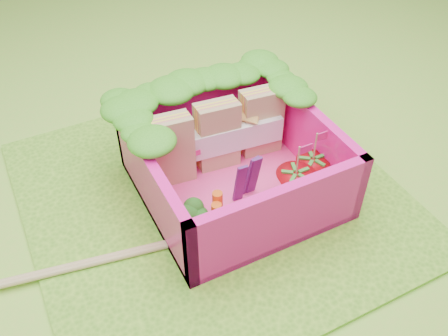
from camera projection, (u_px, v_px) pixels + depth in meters
ground at (212, 197)px, 3.70m from camera, size 14.00×14.00×0.00m
placemat at (212, 196)px, 3.69m from camera, size 2.60×2.60×0.03m
bento_floor at (234, 187)px, 3.70m from camera, size 1.30×1.30×0.05m
bento_box at (234, 162)px, 3.53m from camera, size 1.30×1.30×0.55m
lettuce_ruffle at (204, 88)px, 3.62m from camera, size 1.43×0.83×0.11m
sandwich_stack at (218, 135)px, 3.68m from camera, size 1.06×0.27×0.55m
broccoli at (190, 219)px, 3.18m from camera, size 0.32×0.32×0.26m
carrot_sticks at (217, 212)px, 3.30m from camera, size 0.11×0.13×0.28m
purple_wedges at (248, 178)px, 3.46m from camera, size 0.20×0.07×0.38m
strawberry_left at (294, 188)px, 3.45m from camera, size 0.27×0.27×0.51m
strawberry_right at (311, 172)px, 3.59m from camera, size 0.24×0.24×0.48m
snap_peas at (297, 197)px, 3.55m from camera, size 0.64×0.30×0.05m
chopsticks at (69, 268)px, 3.16m from camera, size 2.04×0.39×0.04m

